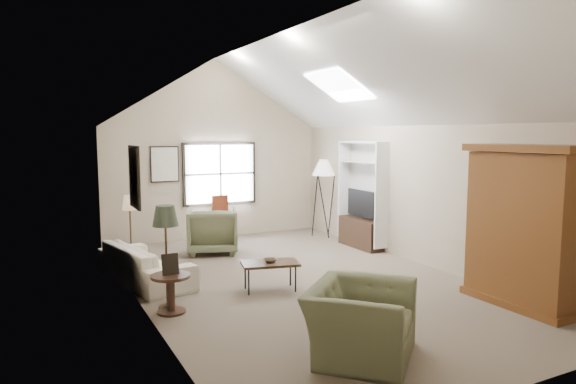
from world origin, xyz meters
name	(u,v)px	position (x,y,z in m)	size (l,w,h in m)	color
room_shell	(300,78)	(0.00, 0.00, 3.21)	(5.01, 8.01, 4.00)	#716251
window	(220,174)	(0.10, 3.96, 1.45)	(1.72, 0.08, 1.42)	black
skylight	(339,85)	(1.30, 0.90, 3.22)	(0.80, 1.20, 0.52)	white
wall_art	(151,170)	(-1.88, 1.94, 1.73)	(1.97, 3.71, 0.88)	black
armoire	(524,226)	(2.18, -2.40, 1.10)	(0.60, 1.50, 2.20)	brown
tv_alcove	(362,192)	(2.34, 1.60, 1.15)	(0.32, 1.30, 2.10)	white
media_console	(361,233)	(2.32, 1.60, 0.30)	(0.34, 1.18, 0.60)	#382316
tv_panel	(361,203)	(2.32, 1.60, 0.92)	(0.05, 0.90, 0.55)	black
sofa	(145,263)	(-2.20, 1.09, 0.30)	(2.06, 0.80, 0.60)	white
armchair_near	(360,321)	(-0.76, -2.74, 0.38)	(1.17, 1.02, 0.76)	#545D41
armchair_far	(213,230)	(-0.59, 2.53, 0.45)	(0.96, 0.98, 0.90)	#676D4C
coffee_table	(270,276)	(-0.62, -0.22, 0.22)	(0.85, 0.47, 0.43)	#332315
bowl	(270,261)	(-0.62, -0.22, 0.46)	(0.20, 0.20, 0.05)	#3E2D19
side_table	(171,294)	(-2.20, -0.51, 0.26)	(0.52, 0.52, 0.52)	#341D15
side_chair	(223,218)	(0.05, 3.70, 0.48)	(0.38, 0.38, 0.97)	maroon
tripod_lamp	(323,198)	(2.20, 2.91, 0.90)	(0.52, 0.52, 1.80)	white
dark_lamp	(166,256)	(-2.20, -0.31, 0.72)	(0.34, 0.34, 1.43)	#262D1F
tan_lamp	(131,230)	(-2.20, 2.29, 0.64)	(0.26, 0.26, 1.29)	tan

